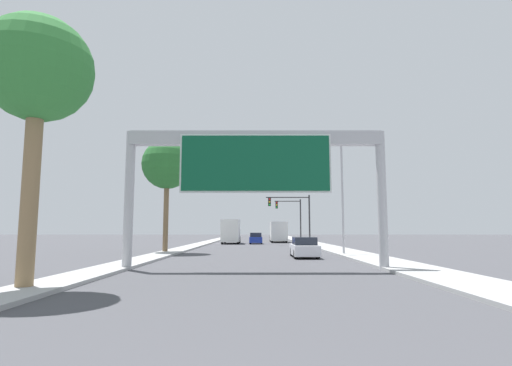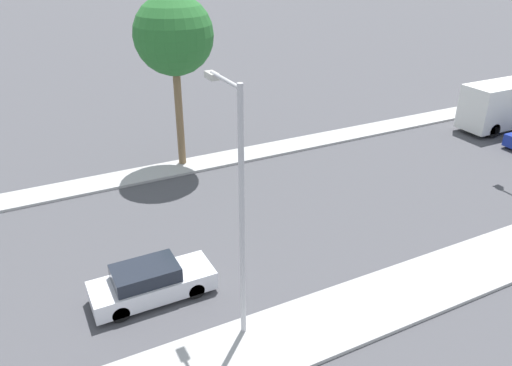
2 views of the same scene
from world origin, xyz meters
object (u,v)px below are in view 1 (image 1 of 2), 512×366
at_px(truck_box_secondary, 231,232).
at_px(street_lamp_right, 339,189).
at_px(car_mid_right, 256,239).
at_px(traffic_light_near_intersection, 296,211).
at_px(palm_tree_background, 168,165).
at_px(palm_tree_foreground, 38,73).
at_px(truck_box_primary, 279,232).
at_px(traffic_light_mid_block, 293,214).
at_px(sign_gantry, 256,162).
at_px(car_far_center, 304,248).

bearing_deg(truck_box_secondary, street_lamp_right, -68.39).
xyz_separation_m(car_mid_right, traffic_light_near_intersection, (4.96, -5.60, 3.62)).
relative_size(palm_tree_background, street_lamp_right, 1.11).
bearing_deg(palm_tree_foreground, truck_box_primary, 77.39).
relative_size(traffic_light_mid_block, street_lamp_right, 0.74).
relative_size(car_mid_right, traffic_light_mid_block, 0.65).
xyz_separation_m(traffic_light_near_intersection, traffic_light_mid_block, (0.58, 10.00, 0.02)).
height_order(car_mid_right, street_lamp_right, street_lamp_right).
bearing_deg(palm_tree_background, sign_gantry, -61.40).
height_order(truck_box_primary, palm_tree_foreground, palm_tree_foreground).
bearing_deg(car_mid_right, palm_tree_foreground, -100.13).
xyz_separation_m(car_far_center, truck_box_secondary, (-7.00, 27.69, 1.00)).
xyz_separation_m(car_far_center, traffic_light_near_intersection, (1.46, 21.17, 3.65)).
relative_size(truck_box_secondary, palm_tree_foreground, 0.76).
distance_m(traffic_light_near_intersection, palm_tree_background, 20.66).
relative_size(car_mid_right, truck_box_secondary, 0.59).
bearing_deg(palm_tree_foreground, traffic_light_mid_block, 74.36).
xyz_separation_m(sign_gantry, palm_tree_foreground, (-7.59, -6.77, 1.98)).
xyz_separation_m(car_far_center, traffic_light_mid_block, (2.04, 31.17, 3.67)).
distance_m(car_mid_right, street_lamp_right, 25.77).
bearing_deg(car_far_center, traffic_light_near_intersection, 86.05).
xyz_separation_m(truck_box_secondary, palm_tree_background, (-4.21, -22.52, 5.91)).
distance_m(truck_box_secondary, palm_tree_background, 23.66).
height_order(sign_gantry, car_far_center, sign_gantry).
distance_m(car_mid_right, palm_tree_foreground, 43.68).
bearing_deg(street_lamp_right, car_mid_right, 105.01).
height_order(car_far_center, palm_tree_background, palm_tree_background).
relative_size(sign_gantry, street_lamp_right, 1.51).
bearing_deg(palm_tree_background, truck_box_secondary, 79.42).
xyz_separation_m(truck_box_primary, truck_box_secondary, (-7.00, -6.16, 0.08)).
relative_size(sign_gantry, truck_box_primary, 1.51).
relative_size(car_far_center, traffic_light_near_intersection, 0.73).
height_order(traffic_light_near_intersection, street_lamp_right, street_lamp_right).
distance_m(traffic_light_mid_block, street_lamp_right, 28.94).
bearing_deg(street_lamp_right, truck_box_secondary, 111.61).
distance_m(truck_box_secondary, traffic_light_near_intersection, 11.01).
distance_m(sign_gantry, street_lamp_right, 13.00).
distance_m(truck_box_primary, palm_tree_background, 31.37).
xyz_separation_m(sign_gantry, traffic_light_near_intersection, (4.96, 30.12, -1.11)).
bearing_deg(car_mid_right, street_lamp_right, -74.99).
height_order(car_far_center, truck_box_primary, truck_box_primary).
bearing_deg(car_mid_right, car_far_center, -82.55).
bearing_deg(palm_tree_background, truck_box_primary, 68.65).
relative_size(truck_box_primary, street_lamp_right, 1.00).
bearing_deg(sign_gantry, traffic_light_mid_block, 82.14).
distance_m(car_far_center, palm_tree_background, 14.15).
distance_m(palm_tree_background, street_lamp_right, 14.77).
bearing_deg(truck_box_secondary, sign_gantry, -84.55).
relative_size(traffic_light_mid_block, palm_tree_foreground, 0.69).
distance_m(car_far_center, street_lamp_right, 5.90).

